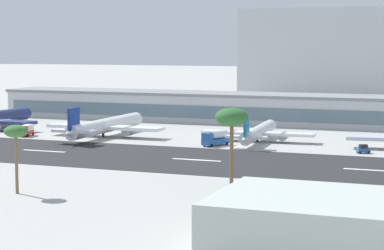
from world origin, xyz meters
name	(u,v)px	position (x,y,z in m)	size (l,w,h in m)	color
ground_plane	(198,160)	(0.00, 0.00, 0.00)	(1400.00, 1400.00, 0.00)	#A8A8A3
runway_strip	(197,160)	(0.00, -0.45, 0.04)	(800.00, 38.77, 0.08)	#262628
runway_centreline_dash_3	(44,151)	(-41.30, -0.45, 0.09)	(12.00, 1.20, 0.01)	white
runway_centreline_dash_4	(196,160)	(-0.26, -0.45, 0.09)	(12.00, 1.20, 0.01)	white
runway_centreline_dash_5	(372,170)	(39.81, -0.45, 0.09)	(12.00, 1.20, 0.01)	white
terminal_building	(240,108)	(-16.47, 83.89, 5.07)	(174.88, 20.68, 10.13)	#B7BABC
distant_hotel_block	(366,54)	(7.63, 207.93, 21.81)	(117.90, 36.42, 43.62)	#BCBCC1
airliner_navy_tail_gate_1	(104,126)	(-40.99, 31.10, 3.15)	(35.48, 47.34, 9.88)	white
airliner_blue_tail_gate_2	(258,133)	(3.77, 36.47, 2.62)	(31.70, 39.39, 8.22)	silver
service_baggage_tug_0	(363,149)	(34.19, 24.95, 1.05)	(3.56, 3.11, 2.20)	#23569E
service_box_truck_1	(26,130)	(-63.19, 25.00, 1.79)	(3.57, 6.34, 3.25)	#B2231E
service_fuel_truck_2	(216,138)	(-4.49, 25.02, 2.03)	(5.83, 8.82, 3.95)	#23569E
palm_tree_1	(16,134)	(-16.52, -49.11, 10.88)	(4.20, 4.20, 12.50)	brown
palm_tree_3	(232,119)	(19.04, -33.30, 13.40)	(6.05, 6.05, 15.41)	brown
foreground_hangar	(365,227)	(48.06, -66.61, 3.52)	(39.46, 21.93, 7.04)	#B2BCB2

